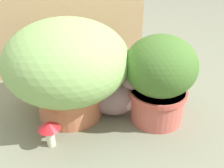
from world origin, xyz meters
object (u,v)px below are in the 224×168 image
at_px(cat, 113,93).
at_px(mushroom_ornament_pink, 85,104).
at_px(leafy_planter, 160,77).
at_px(mushroom_ornament_red, 49,128).
at_px(grass_planter, 67,65).

distance_m(cat, mushroom_ornament_pink, 0.15).
height_order(leafy_planter, mushroom_ornament_red, leafy_planter).
relative_size(leafy_planter, mushroom_ornament_red, 3.31).
height_order(leafy_planter, mushroom_ornament_pink, leafy_planter).
xyz_separation_m(cat, mushroom_ornament_pink, (-0.15, -0.03, -0.02)).
xyz_separation_m(leafy_planter, mushroom_ornament_red, (-0.52, -0.07, -0.14)).
bearing_deg(leafy_planter, cat, 155.47).
height_order(cat, mushroom_ornament_pink, cat).
height_order(grass_planter, mushroom_ornament_red, grass_planter).
xyz_separation_m(leafy_planter, cat, (-0.20, 0.09, -0.11)).
bearing_deg(mushroom_ornament_pink, cat, 12.87).
xyz_separation_m(leafy_planter, mushroom_ornament_pink, (-0.35, 0.06, -0.13)).
bearing_deg(cat, leafy_planter, -24.53).
height_order(mushroom_ornament_red, mushroom_ornament_pink, mushroom_ornament_pink).
bearing_deg(mushroom_ornament_pink, grass_planter, 123.24).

